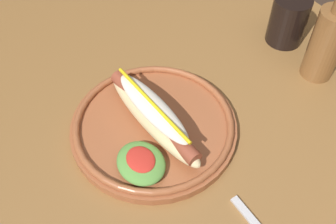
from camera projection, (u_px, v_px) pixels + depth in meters
dining_table at (215, 153)px, 0.80m from camera, size 1.33×0.82×0.74m
hot_dog_plate at (153, 125)px, 0.69m from camera, size 0.29×0.29×0.08m
soda_cup at (288, 20)px, 0.82m from camera, size 0.08×0.08×0.10m
glass_bottle at (328, 39)px, 0.73m from camera, size 0.06×0.06×0.23m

